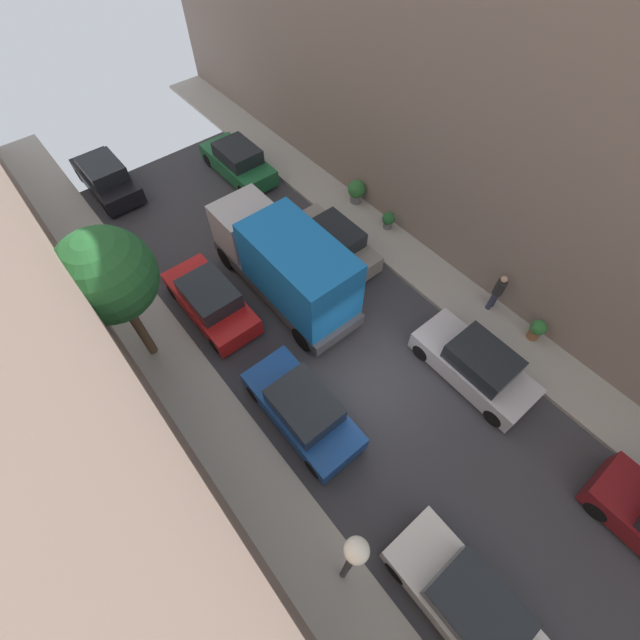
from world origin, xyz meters
name	(u,v)px	position (x,y,z in m)	size (l,w,h in m)	color
ground	(371,378)	(0.00, 0.00, 0.00)	(32.00, 32.00, 0.00)	#38383D
sidewalk_left	(250,472)	(-5.00, 0.00, 0.07)	(2.00, 44.00, 0.15)	#A8A399
sidewalk_right	(466,303)	(5.00, 0.00, 0.07)	(2.00, 44.00, 0.15)	#A8A399
parked_car_left_1	(468,604)	(-2.70, -6.17, 0.72)	(1.78, 4.20, 1.57)	white
parked_car_left_2	(303,409)	(-2.70, 0.35, 0.72)	(1.78, 4.20, 1.57)	#194799
parked_car_left_3	(211,301)	(-2.70, 5.85, 0.72)	(1.78, 4.20, 1.57)	red
parked_car_left_4	(106,178)	(-2.70, 15.12, 0.72)	(1.78, 4.20, 1.57)	black
parked_car_right_1	(475,365)	(2.70, -2.06, 0.72)	(1.78, 4.20, 1.57)	silver
parked_car_right_2	(333,243)	(2.70, 5.25, 0.72)	(1.78, 4.20, 1.57)	gray
parked_car_right_3	(238,162)	(2.70, 12.27, 0.72)	(1.78, 4.20, 1.57)	#1E6638
delivery_truck	(285,264)	(0.00, 4.74, 1.79)	(2.26, 6.60, 3.38)	#4C4C51
pedestrian	(498,291)	(5.50, -0.69, 1.07)	(0.40, 0.36, 1.72)	#2D334C
street_tree_0	(107,276)	(-5.28, 5.67, 4.16)	(2.79, 2.79, 5.44)	brown
potted_plant_0	(388,220)	(5.53, 4.88, 0.58)	(0.55, 0.55, 0.78)	slate
potted_plant_1	(91,285)	(-5.80, 9.58, 0.54)	(0.47, 0.47, 0.72)	#B2A899
potted_plant_3	(537,329)	(5.56, -2.52, 0.65)	(0.55, 0.55, 0.89)	brown
potted_plant_5	(356,191)	(5.61, 7.03, 0.76)	(0.79, 0.79, 1.09)	slate
lamp_post	(351,560)	(-4.60, -3.75, 3.71)	(0.44, 0.44, 5.40)	#333338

